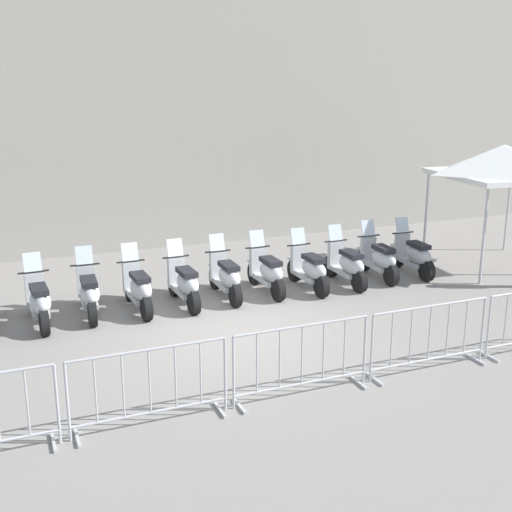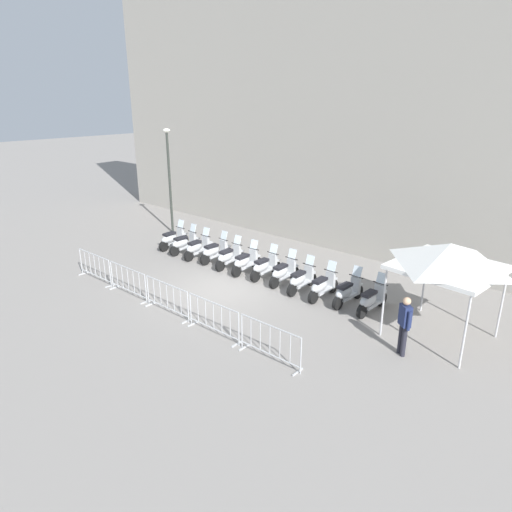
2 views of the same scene
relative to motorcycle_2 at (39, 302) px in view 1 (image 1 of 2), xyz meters
name	(u,v)px [view 1 (image 1 of 2)]	position (x,y,z in m)	size (l,w,h in m)	color
ground_plane	(237,333)	(3.36, -1.35, -0.45)	(120.00, 120.00, 0.00)	gray
motorcycle_2	(39,302)	(0.00, 0.00, 0.00)	(0.64, 1.72, 1.24)	black
motorcycle_3	(89,293)	(0.89, 0.24, 0.00)	(0.56, 1.73, 1.24)	black
motorcycle_4	(138,289)	(1.81, 0.25, 0.00)	(0.63, 1.72, 1.24)	black
motorcycle_5	(184,284)	(2.72, 0.34, 0.00)	(0.62, 1.72, 1.24)	black
motorcycle_6	(226,277)	(3.62, 0.54, 0.00)	(0.58, 1.73, 1.24)	black
motorcycle_7	(267,272)	(4.53, 0.64, 0.00)	(0.59, 1.72, 1.24)	black
motorcycle_8	(309,269)	(5.45, 0.60, 0.00)	(0.60, 1.72, 1.24)	black
motorcycle_9	(347,265)	(6.36, 0.70, 0.00)	(0.58, 1.73, 1.24)	black
motorcycle_10	(379,259)	(7.25, 0.94, 0.00)	(0.56, 1.73, 1.24)	black
motorcycle_11	(414,255)	(8.16, 1.01, 0.00)	(0.56, 1.73, 1.24)	black
barrier_segment_1	(150,388)	(1.50, -4.12, 0.07)	(2.06, 0.65, 1.07)	#B2B5B7
barrier_segment_2	(302,361)	(3.64, -3.89, 0.07)	(2.06, 0.65, 1.07)	#B2B5B7
barrier_segment_3	(429,339)	(5.79, -3.66, 0.07)	(2.06, 0.65, 1.07)	#B2B5B7
canopy_tent	(503,161)	(10.43, 1.16, 2.06)	(2.67, 2.67, 2.91)	silver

